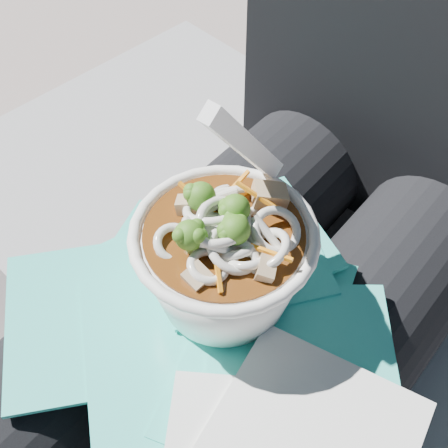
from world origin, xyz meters
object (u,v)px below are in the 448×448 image
Objects in this scene: plastic_bag at (214,324)px; udon_bowl at (224,255)px; person_body at (294,260)px; lap at (234,338)px; stone_ledge at (298,373)px.

udon_bowl is (-0.01, 0.02, 0.06)m from plastic_bag.
person_body reaches higher than udon_bowl.
person_body is (0.00, 0.09, 0.02)m from lap.
stone_ledge is at bearing 89.24° from udon_bowl.
stone_ledge is 0.34m from lap.
person_body reaches higher than stone_ledge.
udon_bowl reaches higher than stone_ledge.
stone_ledge is at bearing 92.07° from plastic_bag.
person_body is at bearing -90.00° from stone_ledge.
lap is 0.48× the size of person_body.
person_body is at bearing 93.00° from plastic_bag.
person_body reaches higher than lap.
udon_bowl is at bearing -90.76° from stone_ledge.
plastic_bag reaches higher than stone_ledge.
plastic_bag is 0.06m from udon_bowl.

